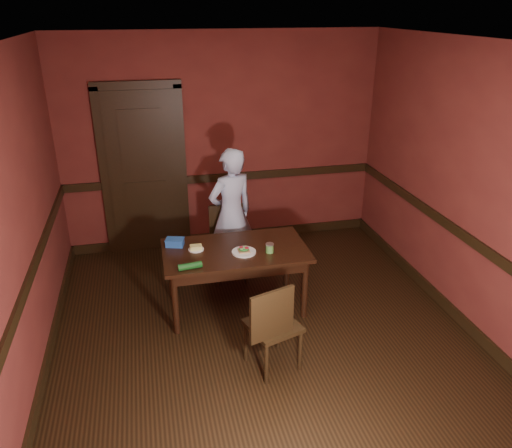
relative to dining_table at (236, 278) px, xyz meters
name	(u,v)px	position (x,y,z in m)	size (l,w,h in m)	color
floor	(264,337)	(0.16, -0.59, -0.34)	(4.00, 4.50, 0.01)	black
ceiling	(266,42)	(0.16, -0.59, 2.36)	(4.00, 4.50, 0.01)	silver
wall_back	(222,143)	(0.16, 1.66, 1.01)	(4.00, 0.02, 2.70)	maroon
wall_front	(382,387)	(0.16, -2.84, 1.01)	(4.00, 0.02, 2.70)	maroon
wall_left	(16,230)	(-1.84, -0.59, 1.01)	(0.02, 4.50, 2.70)	maroon
wall_right	(470,190)	(2.16, -0.59, 1.01)	(0.02, 4.50, 2.70)	maroon
dado_back	(224,177)	(0.16, 1.64, 0.56)	(4.00, 0.03, 0.10)	black
dado_left	(29,280)	(-1.82, -0.59, 0.56)	(0.03, 4.50, 0.10)	black
dado_right	(461,234)	(2.15, -0.59, 0.56)	(0.03, 4.50, 0.10)	black
baseboard_back	(225,236)	(0.16, 1.64, -0.28)	(4.00, 0.03, 0.12)	black
baseboard_left	(47,362)	(-1.82, -0.59, -0.28)	(0.03, 4.50, 0.12)	black
baseboard_right	(448,306)	(2.15, -0.59, -0.28)	(0.03, 4.50, 0.12)	black
door	(144,169)	(-0.84, 1.63, 0.75)	(1.05, 0.07, 2.20)	black
dining_table	(236,278)	(0.00, 0.00, 0.00)	(1.46, 0.82, 0.68)	black
chair_far	(229,245)	(0.05, 0.63, 0.08)	(0.40, 0.40, 0.85)	black
chair_near	(273,324)	(0.14, -1.00, 0.10)	(0.41, 0.41, 0.88)	black
person	(231,214)	(0.09, 0.72, 0.43)	(0.56, 0.37, 1.54)	#ACBCDD
sandwich_plate	(244,251)	(0.07, -0.10, 0.36)	(0.24, 0.24, 0.06)	white
sauce_jar	(270,248)	(0.32, -0.15, 0.39)	(0.08, 0.08, 0.10)	#589640
cheese_saucer	(196,248)	(-0.39, 0.07, 0.36)	(0.16, 0.16, 0.05)	white
food_tub	(175,242)	(-0.59, 0.21, 0.38)	(0.21, 0.17, 0.08)	#275BB5
wrapped_veg	(190,266)	(-0.49, -0.32, 0.37)	(0.06, 0.06, 0.23)	#134817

